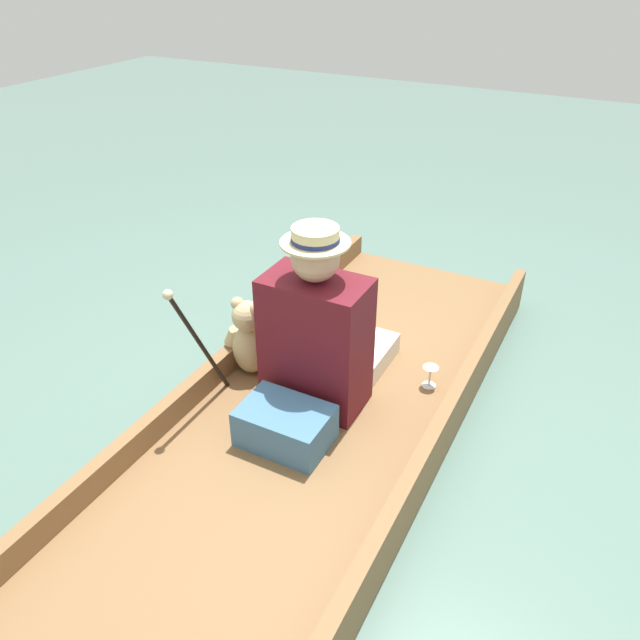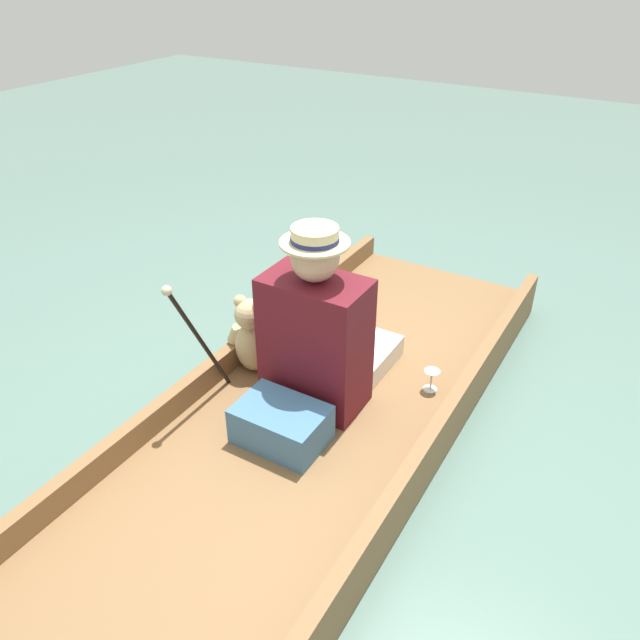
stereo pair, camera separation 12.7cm
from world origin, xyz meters
name	(u,v)px [view 2 (the right image)]	position (x,y,z in m)	size (l,w,h in m)	color
ground_plane	(323,425)	(0.00, 0.00, 0.00)	(16.00, 16.00, 0.00)	slate
punt_boat	(323,413)	(0.00, 0.00, 0.08)	(1.17, 3.15, 0.26)	brown
seat_cushion	(281,424)	(-0.03, -0.30, 0.22)	(0.38, 0.27, 0.17)	teal
seated_person	(322,335)	(-0.05, 0.08, 0.46)	(0.46, 0.70, 0.87)	white
teddy_bear	(252,336)	(-0.44, 0.06, 0.33)	(0.29, 0.17, 0.41)	tan
wine_glass	(432,376)	(0.39, 0.36, 0.22)	(0.08, 0.08, 0.11)	silver
walking_cane	(194,331)	(-0.48, -0.29, 0.54)	(0.04, 0.35, 0.69)	black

